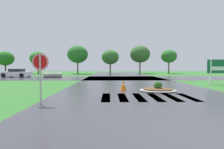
{
  "coord_description": "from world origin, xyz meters",
  "views": [
    {
      "loc": [
        -2.09,
        -4.42,
        1.69
      ],
      "look_at": [
        -1.82,
        12.13,
        0.98
      ],
      "focal_mm": 30.85,
      "sensor_mm": 36.0,
      "label": 1
    }
  ],
  "objects_px": {
    "stop_sign": "(40,67)",
    "estate_billboard": "(222,68)",
    "drainage_pipe_stack": "(53,75)",
    "car_silver_hatch": "(16,73)",
    "traffic_cone": "(123,86)",
    "median_island": "(158,89)"
  },
  "relations": [
    {
      "from": "traffic_cone",
      "to": "stop_sign",
      "type": "bearing_deg",
      "value": -130.03
    },
    {
      "from": "estate_billboard",
      "to": "drainage_pipe_stack",
      "type": "height_order",
      "value": "estate_billboard"
    },
    {
      "from": "stop_sign",
      "to": "estate_billboard",
      "type": "height_order",
      "value": "estate_billboard"
    },
    {
      "from": "car_silver_hatch",
      "to": "traffic_cone",
      "type": "bearing_deg",
      "value": 140.46
    },
    {
      "from": "stop_sign",
      "to": "drainage_pipe_stack",
      "type": "relative_size",
      "value": 0.84
    },
    {
      "from": "traffic_cone",
      "to": "estate_billboard",
      "type": "bearing_deg",
      "value": 25.4
    },
    {
      "from": "traffic_cone",
      "to": "drainage_pipe_stack",
      "type": "bearing_deg",
      "value": 121.2
    },
    {
      "from": "drainage_pipe_stack",
      "to": "traffic_cone",
      "type": "distance_m",
      "value": 18.15
    },
    {
      "from": "drainage_pipe_stack",
      "to": "estate_billboard",
      "type": "bearing_deg",
      "value": -29.95
    },
    {
      "from": "stop_sign",
      "to": "car_silver_hatch",
      "type": "distance_m",
      "value": 24.33
    },
    {
      "from": "estate_billboard",
      "to": "drainage_pipe_stack",
      "type": "bearing_deg",
      "value": -36.3
    },
    {
      "from": "estate_billboard",
      "to": "median_island",
      "type": "bearing_deg",
      "value": 27.33
    },
    {
      "from": "car_silver_hatch",
      "to": "drainage_pipe_stack",
      "type": "bearing_deg",
      "value": 176.61
    },
    {
      "from": "stop_sign",
      "to": "drainage_pipe_stack",
      "type": "xyz_separation_m",
      "value": [
        -5.38,
        20.31,
        -1.31
      ]
    },
    {
      "from": "car_silver_hatch",
      "to": "traffic_cone",
      "type": "height_order",
      "value": "car_silver_hatch"
    },
    {
      "from": "stop_sign",
      "to": "car_silver_hatch",
      "type": "xyz_separation_m",
      "value": [
        -11.34,
        21.5,
        -1.07
      ]
    },
    {
      "from": "stop_sign",
      "to": "car_silver_hatch",
      "type": "bearing_deg",
      "value": 125.67
    },
    {
      "from": "stop_sign",
      "to": "estate_billboard",
      "type": "relative_size",
      "value": 0.76
    },
    {
      "from": "estate_billboard",
      "to": "median_island",
      "type": "distance_m",
      "value": 8.85
    },
    {
      "from": "estate_billboard",
      "to": "car_silver_hatch",
      "type": "bearing_deg",
      "value": -32.28
    },
    {
      "from": "median_island",
      "to": "traffic_cone",
      "type": "height_order",
      "value": "traffic_cone"
    },
    {
      "from": "estate_billboard",
      "to": "traffic_cone",
      "type": "height_order",
      "value": "estate_billboard"
    }
  ]
}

